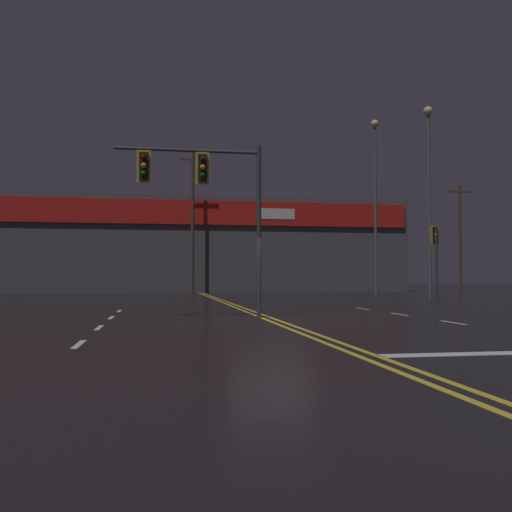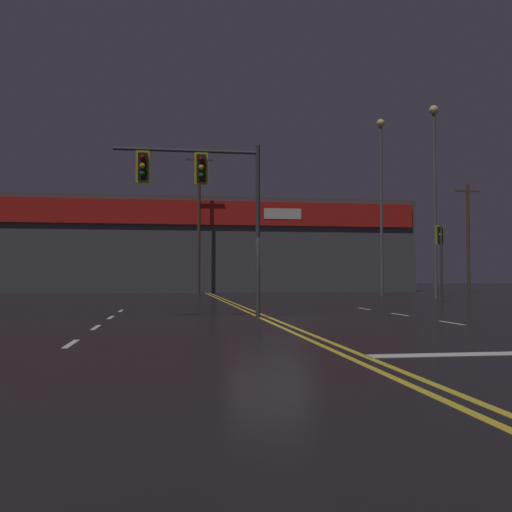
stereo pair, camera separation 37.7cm
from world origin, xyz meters
name	(u,v)px [view 2 (the right image)]	position (x,y,z in m)	size (l,w,h in m)	color
ground_plane	(270,320)	(0.00, 0.00, 0.00)	(200.00, 200.00, 0.00)	black
road_markings	(312,324)	(0.90, -1.49, 0.00)	(14.19, 60.00, 0.01)	gold
traffic_signal_median	(199,184)	(-2.05, 1.01, 4.15)	(4.53, 0.36, 5.43)	#38383D
traffic_signal_corner_northeast	(440,245)	(10.91, 11.15, 2.92)	(0.42, 0.36, 3.97)	#38383D
streetlight_near_right	(381,186)	(11.47, 20.92, 7.57)	(0.56, 0.56, 12.29)	#59595E
streetlight_far_right	(434,178)	(12.76, 15.50, 7.23)	(0.56, 0.56, 11.67)	#59595E
building_backdrop	(203,247)	(0.00, 35.77, 4.05)	(36.73, 10.23, 8.07)	#4C4C51
utility_pole_row	(202,227)	(-0.48, 29.18, 5.28)	(47.27, 0.26, 11.36)	#4C3828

